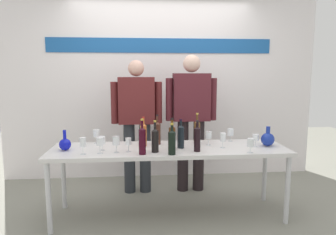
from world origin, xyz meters
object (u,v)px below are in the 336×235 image
Objects in this scene: wine_glass_left_1 at (116,141)px; wine_glass_right_4 at (223,137)px; presenter_left at (137,118)px; wine_bottle_1 at (155,139)px; wine_bottle_6 at (143,134)px; display_table at (169,153)px; decanter_blue_left at (65,144)px; wine_glass_right_1 at (209,135)px; wine_bottle_8 at (172,141)px; wine_glass_left_5 at (128,142)px; decanter_blue_right at (268,139)px; wine_glass_left_3 at (102,140)px; wine_glass_right_3 at (255,138)px; wine_bottle_2 at (197,138)px; wine_bottle_7 at (142,140)px; wine_glass_left_4 at (100,142)px; wine_bottle_5 at (172,137)px; wine_glass_left_0 at (96,134)px; wine_glass_right_2 at (230,132)px; wine_bottle_4 at (181,136)px; wine_bottle_3 at (157,132)px; presenter_right at (191,113)px; wine_glass_right_0 at (251,143)px; wine_glass_left_2 at (83,143)px; wine_bottle_0 at (197,131)px.

wine_glass_right_4 is (1.08, 0.10, -0.01)m from wine_glass_left_1.
wine_bottle_1 is (0.19, -0.87, -0.09)m from presenter_left.
display_table is at bearing -22.18° from wine_bottle_6.
wine_glass_right_1 is at bearing 3.45° from decanter_blue_left.
wine_bottle_8 reaches higher than wine_glass_left_5.
decanter_blue_right reaches higher than wine_glass_left_3.
wine_glass_right_3 is (1.59, 0.01, -0.00)m from wine_glass_left_3.
wine_glass_left_1 is at bearing 177.72° from wine_bottle_1.
wine_bottle_6 is (0.08, -0.59, -0.09)m from presenter_left.
wine_bottle_2 is 2.18× the size of wine_glass_left_3.
decanter_blue_right is 1.35m from wine_bottle_7.
wine_bottle_6 is at bearing 111.81° from wine_bottle_1.
wine_bottle_7 is 2.23× the size of wine_glass_left_4.
wine_bottle_5 is 0.88m from wine_glass_left_0.
wine_bottle_6 reaches higher than wine_glass_right_2.
decanter_blue_right is 0.81m from wine_bottle_2.
presenter_left is at bearing 122.56° from wine_bottle_4.
wine_glass_right_1 is (0.55, -0.10, -0.02)m from wine_bottle_3.
wine_glass_right_4 is (0.97, 0.08, 0.01)m from wine_glass_left_5.
wine_bottle_7 reaches higher than wine_bottle_4.
wine_bottle_2 is at bearing -18.89° from wine_bottle_5.
wine_glass_right_2 is at bearing -50.19° from presenter_right.
display_table is 0.58m from wine_glass_right_4.
wine_glass_left_1 is 1.04× the size of wine_glass_right_4.
wine_glass_left_4 is at bearing -174.56° from wine_glass_right_4.
decanter_blue_right is 1.74m from wine_glass_left_4.
wine_glass_left_5 is at bearing 8.02° from wine_glass_left_1.
wine_glass_right_0 reaches higher than display_table.
wine_glass_right_0 is at bearing -8.59° from wine_glass_left_3.
wine_glass_left_4 is 1.47m from wine_glass_right_2.
wine_glass_left_0 is at bearing 166.06° from wine_glass_right_4.
wine_bottle_8 reaches higher than wine_glass_left_0.
wine_glass_right_0 is (1.61, -0.08, -0.02)m from wine_glass_left_2.
wine_bottle_1 is 1.99× the size of wine_glass_right_4.
wine_glass_left_1 is at bearing -175.02° from decanter_blue_right.
wine_glass_right_1 reaches higher than wine_glass_left_5.
wine_bottle_2 reaches higher than wine_glass_right_4.
display_table is at bearing -170.17° from wine_glass_right_1.
wine_glass_left_4 is (-1.03, -0.87, -0.15)m from presenter_right.
wine_bottle_2 is 0.95m from wine_glass_left_4.
wine_bottle_0 is at bearing 34.15° from wine_bottle_1.
wine_glass_right_4 is (1.60, -0.04, 0.04)m from decanter_blue_left.
wine_glass_left_3 is 1.47m from wine_glass_right_0.
wine_glass_left_4 is 0.98× the size of wine_glass_right_4.
wine_bottle_0 reaches higher than wine_bottle_8.
wine_glass_left_2 is at bearing -138.80° from wine_glass_left_3.
decanter_blue_left is 1.35× the size of wine_glass_left_4.
wine_glass_right_2 is at bearing 141.86° from decanter_blue_right.
wine_bottle_8 is 0.96m from wine_glass_left_0.
wine_glass_right_0 is 0.89× the size of wine_glass_right_4.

